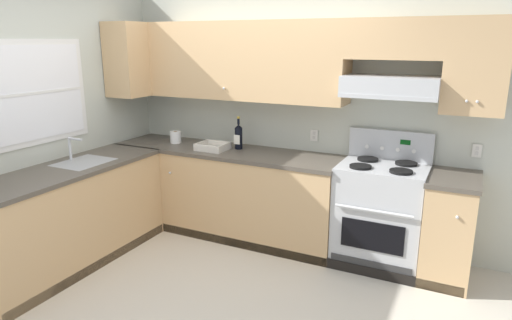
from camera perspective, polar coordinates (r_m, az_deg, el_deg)
ground_plane at (r=3.86m, az=-8.94°, el=-16.47°), size 7.04×7.04×0.00m
wall_back at (r=4.50m, az=5.81°, el=8.21°), size 4.68×0.57×2.55m
wall_left at (r=4.62m, az=-24.42°, el=5.43°), size 0.47×4.00×2.55m
counter_back_run at (r=4.64m, az=-0.48°, el=-4.58°), size 3.60×0.65×0.91m
counter_left_run at (r=4.43m, az=-22.55°, el=-6.58°), size 0.63×1.91×1.13m
stove at (r=4.25m, az=15.40°, el=-6.59°), size 0.76×0.62×1.20m
wine_bottle at (r=4.64m, az=-2.22°, el=3.04°), size 0.08×0.08×0.34m
bowl at (r=4.64m, az=-5.49°, el=1.59°), size 0.30×0.26×0.07m
paper_towel_roll at (r=5.00m, az=-10.12°, el=2.87°), size 0.12×0.12×0.13m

